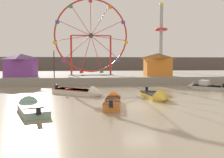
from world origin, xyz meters
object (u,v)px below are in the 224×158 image
carnival_booth_orange_canopy (158,64)px  motorboat_orange_hull (113,101)px  motorboat_mustard_yellow (157,96)px  carnival_booth_purple_stall (21,65)px  motorboat_white_red_stripe (83,92)px  ferris_wheel_red_frame (91,37)px  drop_tower_steel_tower (161,40)px  motorboat_pale_grey (202,86)px  promenade_lamp_near (54,59)px  motorboat_seafoam (30,107)px

carnival_booth_orange_canopy → motorboat_orange_hull: bearing=-116.3°
motorboat_mustard_yellow → carnival_booth_purple_stall: size_ratio=0.97×
motorboat_white_red_stripe → ferris_wheel_red_frame: bearing=122.1°
motorboat_orange_hull → carnival_booth_orange_canopy: (8.54, 16.58, 2.54)m
motorboat_white_red_stripe → ferris_wheel_red_frame: 16.08m
carnival_booth_orange_canopy → motorboat_white_red_stripe: bearing=-132.8°
drop_tower_steel_tower → carnival_booth_orange_canopy: (-5.24, -14.77, -4.99)m
ferris_wheel_red_frame → carnival_booth_orange_canopy: ferris_wheel_red_frame is taller
motorboat_pale_grey → promenade_lamp_near: 18.71m
motorboat_seafoam → carnival_booth_orange_canopy: (14.14, 18.31, 2.58)m
carnival_booth_purple_stall → motorboat_white_red_stripe: bearing=-50.6°
drop_tower_steel_tower → carnival_booth_orange_canopy: drop_tower_steel_tower is taller
motorboat_seafoam → carnival_booth_purple_stall: size_ratio=1.02×
motorboat_pale_grey → motorboat_white_red_stripe: bearing=60.7°
carnival_booth_orange_canopy → ferris_wheel_red_frame: bearing=162.8°
motorboat_pale_grey → drop_tower_steel_tower: (2.33, 22.59, 7.48)m
carnival_booth_purple_stall → carnival_booth_orange_canopy: bearing=1.7°
carnival_booth_purple_stall → ferris_wheel_red_frame: bearing=18.8°
motorboat_mustard_yellow → motorboat_orange_hull: size_ratio=0.79×
motorboat_orange_hull → motorboat_white_red_stripe: size_ratio=1.03×
carnival_booth_orange_canopy → motorboat_seafoam: bearing=-126.7°
carnival_booth_purple_stall → motorboat_orange_hull: bearing=-54.1°
motorboat_mustard_yellow → motorboat_white_red_stripe: bearing=-122.8°
motorboat_seafoam → promenade_lamp_near: 16.36m
drop_tower_steel_tower → motorboat_orange_hull: bearing=-113.7°
motorboat_pale_grey → promenade_lamp_near: bearing=28.8°
drop_tower_steel_tower → promenade_lamp_near: (-19.93, -17.06, -4.30)m
motorboat_pale_grey → motorboat_orange_hull: size_ratio=0.68×
drop_tower_steel_tower → promenade_lamp_near: drop_tower_steel_tower is taller
motorboat_seafoam → ferris_wheel_red_frame: bearing=-33.2°
motorboat_pale_grey → ferris_wheel_red_frame: size_ratio=0.32×
carnival_booth_orange_canopy → carnival_booth_purple_stall: carnival_booth_orange_canopy is taller
ferris_wheel_red_frame → drop_tower_steel_tower: bearing=37.8°
motorboat_mustard_yellow → motorboat_pale_grey: motorboat_pale_grey is taller
promenade_lamp_near → motorboat_orange_hull: bearing=-66.7°
motorboat_white_red_stripe → drop_tower_steel_tower: bearing=95.0°
motorboat_mustard_yellow → carnival_booth_purple_stall: carnival_booth_purple_stall is taller
motorboat_orange_hull → carnival_booth_orange_canopy: carnival_booth_orange_canopy is taller
ferris_wheel_red_frame → carnival_booth_purple_stall: size_ratio=2.63×
motorboat_white_red_stripe → carnival_booth_purple_stall: (-8.71, 11.74, 2.46)m
carnival_booth_orange_canopy → motorboat_pale_grey: bearing=-68.6°
motorboat_mustard_yellow → ferris_wheel_red_frame: size_ratio=0.37×
motorboat_seafoam → motorboat_pale_grey: bearing=-80.0°
motorboat_mustard_yellow → motorboat_pale_grey: (7.51, 6.82, 0.06)m
motorboat_mustard_yellow → carnival_booth_orange_canopy: size_ratio=1.05×
motorboat_pale_grey → motorboat_seafoam: bearing=77.9°
motorboat_pale_grey → motorboat_mustard_yellow: bearing=88.5°
ferris_wheel_red_frame → promenade_lamp_near: (-4.97, -5.48, -3.51)m
ferris_wheel_red_frame → promenade_lamp_near: ferris_wheel_red_frame is taller
motorboat_white_red_stripe → carnival_booth_orange_canopy: bearing=82.9°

